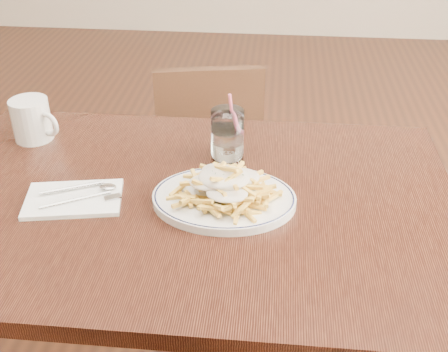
# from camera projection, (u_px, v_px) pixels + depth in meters

# --- Properties ---
(table) EXTENTS (1.20, 0.80, 0.75)m
(table) POSITION_uv_depth(u_px,v_px,m) (190.00, 225.00, 1.30)
(table) COLOR black
(table) RESTS_ON ground
(chair_far) EXTENTS (0.43, 0.43, 0.79)m
(chair_far) POSITION_uv_depth(u_px,v_px,m) (209.00, 148.00, 2.07)
(chair_far) COLOR #311C10
(chair_far) RESTS_ON ground
(fries_plate) EXTENTS (0.39, 0.36, 0.02)m
(fries_plate) POSITION_uv_depth(u_px,v_px,m) (224.00, 199.00, 1.23)
(fries_plate) COLOR white
(fries_plate) RESTS_ON table
(loaded_fries) EXTENTS (0.25, 0.23, 0.06)m
(loaded_fries) POSITION_uv_depth(u_px,v_px,m) (224.00, 182.00, 1.21)
(loaded_fries) COLOR #EABC47
(loaded_fries) RESTS_ON fries_plate
(napkin) EXTENTS (0.23, 0.17, 0.01)m
(napkin) POSITION_uv_depth(u_px,v_px,m) (74.00, 199.00, 1.24)
(napkin) COLOR white
(napkin) RESTS_ON table
(cutlery) EXTENTS (0.19, 0.15, 0.01)m
(cutlery) POSITION_uv_depth(u_px,v_px,m) (74.00, 194.00, 1.24)
(cutlery) COLOR silver
(cutlery) RESTS_ON napkin
(water_glass) EXTENTS (0.08, 0.08, 0.18)m
(water_glass) POSITION_uv_depth(u_px,v_px,m) (227.00, 138.00, 1.37)
(water_glass) COLOR white
(water_glass) RESTS_ON table
(coffee_mug) EXTENTS (0.14, 0.10, 0.11)m
(coffee_mug) POSITION_uv_depth(u_px,v_px,m) (32.00, 120.00, 1.46)
(coffee_mug) COLOR white
(coffee_mug) RESTS_ON table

